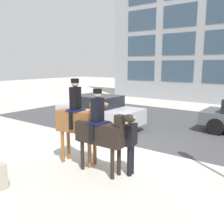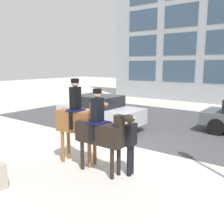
{
  "view_description": "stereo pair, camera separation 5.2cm",
  "coord_description": "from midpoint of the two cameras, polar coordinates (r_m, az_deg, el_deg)",
  "views": [
    {
      "loc": [
        4.71,
        -7.18,
        3.03
      ],
      "look_at": [
        0.23,
        -1.17,
        1.6
      ],
      "focal_mm": 40.0,
      "sensor_mm": 36.0,
      "label": 1
    },
    {
      "loc": [
        4.75,
        -7.15,
        3.03
      ],
      "look_at": [
        0.23,
        -1.17,
        1.6
      ],
      "focal_mm": 40.0,
      "sensor_mm": 36.0,
      "label": 2
    }
  ],
  "objects": [
    {
      "name": "mounted_horse_companion",
      "position": [
        6.93,
        -2.74,
        -4.35
      ],
      "size": [
        1.96,
        0.65,
        2.38
      ],
      "rotation": [
        0.0,
        0.0,
        0.01
      ],
      "color": "black",
      "rests_on": "ground_plane"
    },
    {
      "name": "mounted_horse_lead",
      "position": [
        7.61,
        -7.82,
        -1.73
      ],
      "size": [
        1.77,
        0.69,
        2.62
      ],
      "rotation": [
        0.0,
        0.0,
        0.19
      ],
      "color": "brown",
      "rests_on": "ground_plane"
    },
    {
      "name": "pedestrian_bystander",
      "position": [
        6.85,
        3.98,
        -6.63
      ],
      "size": [
        0.82,
        0.51,
        1.66
      ],
      "rotation": [
        0.0,
        0.0,
        -3.0
      ],
      "color": "black",
      "rests_on": "ground_plane"
    },
    {
      "name": "ground_plane",
      "position": [
        9.1,
        3.09,
        -8.64
      ],
      "size": [
        80.0,
        80.0,
        0.0
      ],
      "primitive_type": "plane",
      "color": "beige"
    },
    {
      "name": "street_car_near_lane",
      "position": [
        12.0,
        -3.15,
        0.18
      ],
      "size": [
        4.2,
        1.88,
        1.58
      ],
      "color": "#B7B7BC",
      "rests_on": "ground_plane"
    },
    {
      "name": "road_surface",
      "position": [
        13.17,
        14.63,
        -2.83
      ],
      "size": [
        19.75,
        8.5,
        0.01
      ],
      "color": "#444447",
      "rests_on": "ground_plane"
    }
  ]
}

